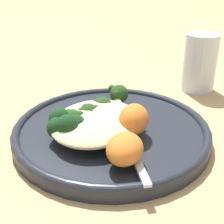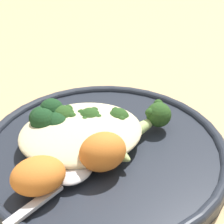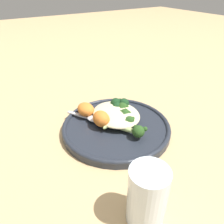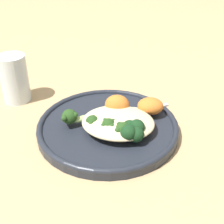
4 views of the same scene
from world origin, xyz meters
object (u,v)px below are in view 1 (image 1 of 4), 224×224
Objects in this scene: sweet_potato_chunk_1 at (125,149)px; kale_tuft at (66,124)px; broccoli_stalk_1 at (111,112)px; broccoli_stalk_2 at (99,115)px; quinoa_mound at (97,122)px; plate at (111,130)px; sweet_potato_chunk_0 at (134,119)px; water_glass at (200,63)px; spoon at (131,145)px; broccoli_stalk_0 at (118,100)px; broccoli_stalk_3 at (91,121)px.

kale_tuft is (0.03, 0.09, 0.00)m from sweet_potato_chunk_1.
broccoli_stalk_2 is (-0.02, 0.01, 0.00)m from broccoli_stalk_1.
quinoa_mound is 0.04m from broccoli_stalk_1.
plate is 0.05m from sweet_potato_chunk_0.
quinoa_mound is 1.77× the size of broccoli_stalk_2.
kale_tuft is at bearing 153.80° from water_glass.
kale_tuft is 0.31m from water_glass.
kale_tuft is at bearing -122.12° from spoon.
kale_tuft reaches higher than sweet_potato_chunk_1.
broccoli_stalk_0 is 0.12m from spoon.
sweet_potato_chunk_0 reaches higher than sweet_potato_chunk_1.
sweet_potato_chunk_0 is at bearing -180.00° from broccoli_stalk_1.
quinoa_mound is 1.28× the size of broccoli_stalk_3.
kale_tuft is 0.48× the size of water_glass.
broccoli_stalk_1 is 0.82× the size of spoon.
broccoli_stalk_3 is 0.03m from kale_tuft.
broccoli_stalk_0 is 0.04m from broccoli_stalk_1.
plate is 0.03m from quinoa_mound.
spoon is (-0.11, -0.05, -0.01)m from broccoli_stalk_0.
water_glass is (0.25, -0.11, 0.02)m from quinoa_mound.
broccoli_stalk_1 is at bearing 158.76° from broccoli_stalk_0.
sweet_potato_chunk_1 is at bearing 151.95° from broccoli_stalk_1.
broccoli_stalk_3 is (-0.00, 0.01, 0.00)m from quinoa_mound.
sweet_potato_chunk_1 reaches higher than quinoa_mound.
kale_tuft is at bearing 135.29° from broccoli_stalk_0.
spoon is (-0.05, -0.06, -0.01)m from broccoli_stalk_2.
broccoli_stalk_3 is at bearing 99.90° from quinoa_mound.
broccoli_stalk_0 reaches higher than plate.
broccoli_stalk_2 is 0.10m from sweet_potato_chunk_1.
broccoli_stalk_1 is 1.58× the size of kale_tuft.
plate is at bearing -160.67° from broccoli_stalk_3.
spoon is at bearing 170.15° from water_glass.
water_glass reaches higher than kale_tuft.
sweet_potato_chunk_1 is (-0.08, -0.05, 0.03)m from plate.
plate is at bearing 157.90° from water_glass.
plate is at bearing -168.56° from broccoli_stalk_2.
spoon is at bearing -90.80° from kale_tuft.
quinoa_mound is 0.05m from sweet_potato_chunk_0.
sweet_potato_chunk_1 is at bearing -149.91° from plate.
broccoli_stalk_2 is 0.08m from spoon.
water_glass is at bearing -8.61° from sweet_potato_chunk_1.
broccoli_stalk_0 is 0.06m from broccoli_stalk_2.
broccoli_stalk_0 is 2.09× the size of sweet_potato_chunk_0.
water_glass is at bearing -26.20° from kale_tuft.
broccoli_stalk_3 is at bearing 101.33° from broccoli_stalk_1.
broccoli_stalk_1 is 0.11m from sweet_potato_chunk_1.
sweet_potato_chunk_1 is 0.03m from spoon.
broccoli_stalk_1 is at bearing 23.23° from plate.
broccoli_stalk_1 reaches higher than spoon.
broccoli_stalk_3 is (-0.04, 0.01, 0.00)m from broccoli_stalk_1.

